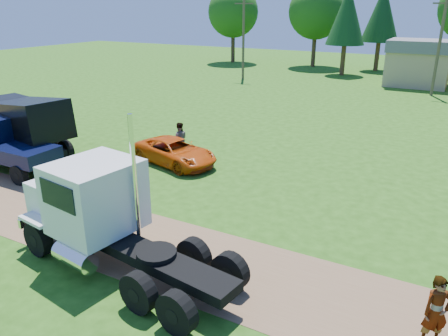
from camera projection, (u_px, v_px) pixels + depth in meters
The scene contains 11 objects.
ground at pixel (155, 248), 15.45m from camera, with size 140.00×140.00×0.00m, color #234B10.
dirt_track at pixel (155, 248), 15.45m from camera, with size 120.00×4.20×0.01m, color brown.
white_semi_tractor at pixel (98, 212), 14.23m from camera, with size 8.53×3.82×5.05m.
black_dump_truck at pixel (20, 122), 24.26m from camera, with size 8.39×3.93×3.56m.
navy_truck at pixel (1, 145), 22.21m from camera, with size 6.25×2.22×2.68m.
orange_pickup at pixel (175, 152), 23.36m from camera, with size 2.27×4.93×1.37m, color #C84909.
spectator_a at pixel (436, 312), 10.73m from camera, with size 0.71×0.47×1.95m, color #999999.
spectator_b at pixel (179, 139), 24.54m from camera, with size 0.94×0.73×1.94m, color #999999.
tan_shed at pixel (418, 62), 45.60m from camera, with size 6.20×5.40×4.70m.
utility_poles at pixel (440, 44), 39.79m from camera, with size 42.20×0.28×9.00m.
tree_row at pixel (434, 11), 51.70m from camera, with size 58.24×16.20×11.64m.
Camera 1 is at (8.64, -10.62, 8.07)m, focal length 35.00 mm.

